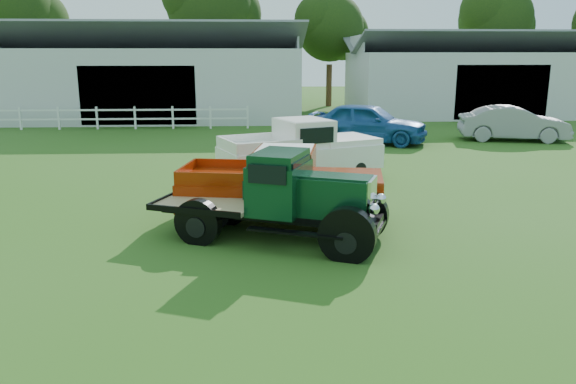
{
  "coord_description": "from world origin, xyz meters",
  "views": [
    {
      "loc": [
        -0.41,
        -10.38,
        3.91
      ],
      "look_at": [
        0.2,
        1.2,
        1.05
      ],
      "focal_mm": 35.0,
      "sensor_mm": 36.0,
      "label": 1
    }
  ],
  "objects_px": {
    "vintage_flatbed": "(275,196)",
    "misc_car_blue": "(367,123)",
    "white_pickup": "(301,151)",
    "red_pickup": "(281,185)",
    "misc_car_grey": "(513,124)"
  },
  "relations": [
    {
      "from": "red_pickup",
      "to": "white_pickup",
      "type": "relative_size",
      "value": 0.95
    },
    {
      "from": "red_pickup",
      "to": "misc_car_blue",
      "type": "distance_m",
      "value": 12.81
    },
    {
      "from": "white_pickup",
      "to": "misc_car_blue",
      "type": "bearing_deg",
      "value": 42.24
    },
    {
      "from": "vintage_flatbed",
      "to": "white_pickup",
      "type": "height_order",
      "value": "vintage_flatbed"
    },
    {
      "from": "misc_car_grey",
      "to": "vintage_flatbed",
      "type": "bearing_deg",
      "value": 152.99
    },
    {
      "from": "vintage_flatbed",
      "to": "red_pickup",
      "type": "bearing_deg",
      "value": 103.98
    },
    {
      "from": "misc_car_blue",
      "to": "misc_car_grey",
      "type": "height_order",
      "value": "misc_car_blue"
    },
    {
      "from": "white_pickup",
      "to": "misc_car_blue",
      "type": "distance_m",
      "value": 8.39
    },
    {
      "from": "vintage_flatbed",
      "to": "misc_car_blue",
      "type": "relative_size",
      "value": 0.92
    },
    {
      "from": "red_pickup",
      "to": "misc_car_blue",
      "type": "height_order",
      "value": "misc_car_blue"
    },
    {
      "from": "white_pickup",
      "to": "misc_car_grey",
      "type": "distance_m",
      "value": 13.07
    },
    {
      "from": "vintage_flatbed",
      "to": "red_pickup",
      "type": "height_order",
      "value": "vintage_flatbed"
    },
    {
      "from": "misc_car_grey",
      "to": "misc_car_blue",
      "type": "bearing_deg",
      "value": 105.15
    },
    {
      "from": "white_pickup",
      "to": "misc_car_blue",
      "type": "height_order",
      "value": "white_pickup"
    },
    {
      "from": "white_pickup",
      "to": "misc_car_grey",
      "type": "relative_size",
      "value": 1.08
    }
  ]
}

